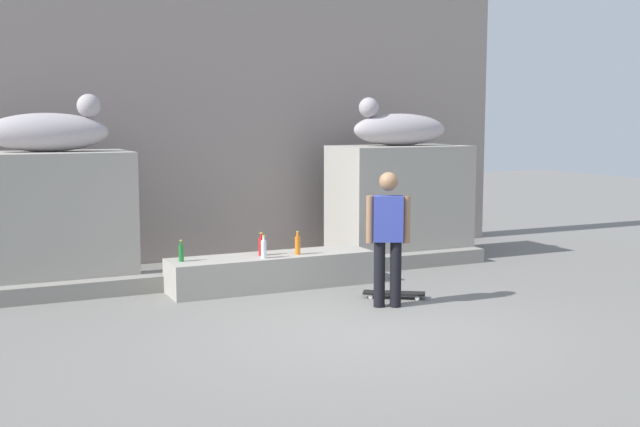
% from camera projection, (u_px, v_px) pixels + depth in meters
% --- Properties ---
extents(ground_plane, '(40.00, 40.00, 0.00)m').
position_uv_depth(ground_plane, '(346.00, 327.00, 8.81)').
color(ground_plane, slate).
extents(facade_wall, '(10.78, 0.60, 6.37)m').
position_uv_depth(facade_wall, '(208.00, 65.00, 12.99)').
color(facade_wall, gray).
rests_on(facade_wall, ground_plane).
extents(pedestal_left, '(2.14, 1.26, 1.87)m').
position_uv_depth(pedestal_left, '(51.00, 221.00, 10.68)').
color(pedestal_left, '#A39E93').
rests_on(pedestal_left, ground_plane).
extents(pedestal_right, '(2.14, 1.26, 1.87)m').
position_uv_depth(pedestal_right, '(399.00, 203.00, 12.97)').
color(pedestal_right, '#A39E93').
rests_on(pedestal_right, ground_plane).
extents(statue_reclining_left, '(1.65, 0.74, 0.78)m').
position_uv_depth(statue_reclining_left, '(50.00, 131.00, 10.54)').
color(statue_reclining_left, '#ACA3A5').
rests_on(statue_reclining_left, pedestal_left).
extents(statue_reclining_right, '(1.65, 0.72, 0.78)m').
position_uv_depth(statue_reclining_right, '(398.00, 128.00, 12.81)').
color(statue_reclining_right, '#ACA3A5').
rests_on(statue_reclining_right, pedestal_right).
extents(ledge_block, '(2.84, 0.70, 0.46)m').
position_uv_depth(ledge_block, '(271.00, 271.00, 10.83)').
color(ledge_block, '#A39E93').
rests_on(ledge_block, ground_plane).
extents(skater, '(0.50, 0.33, 1.67)m').
position_uv_depth(skater, '(388.00, 233.00, 9.64)').
color(skater, black).
rests_on(skater, ground_plane).
extents(skateboard, '(0.78, 0.60, 0.08)m').
position_uv_depth(skateboard, '(394.00, 293.00, 10.20)').
color(skateboard, black).
rests_on(skateboard, ground_plane).
extents(bottle_clear, '(0.07, 0.07, 0.31)m').
position_uv_depth(bottle_clear, '(264.00, 249.00, 10.53)').
color(bottle_clear, silver).
rests_on(bottle_clear, ledge_block).
extents(bottle_orange, '(0.07, 0.07, 0.32)m').
position_uv_depth(bottle_orange, '(298.00, 245.00, 10.82)').
color(bottle_orange, orange).
rests_on(bottle_orange, ledge_block).
extents(bottle_red, '(0.08, 0.08, 0.31)m').
position_uv_depth(bottle_red, '(261.00, 246.00, 10.75)').
color(bottle_red, red).
rests_on(bottle_red, ledge_block).
extents(bottle_green, '(0.07, 0.07, 0.28)m').
position_uv_depth(bottle_green, '(181.00, 253.00, 10.29)').
color(bottle_green, '#1E722D').
rests_on(bottle_green, ledge_block).
extents(stair_step, '(7.60, 0.50, 0.22)m').
position_uv_depth(stair_step, '(257.00, 272.00, 11.34)').
color(stair_step, gray).
rests_on(stair_step, ground_plane).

